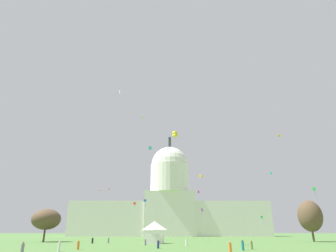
{
  "coord_description": "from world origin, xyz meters",
  "views": [
    {
      "loc": [
        -5.4,
        -29.64,
        3.12
      ],
      "look_at": [
        -4.33,
        64.89,
        37.33
      ],
      "focal_mm": 31.03,
      "sensor_mm": 36.0,
      "label": 1
    }
  ],
  "objects_px": {
    "capitol_building": "(170,204)",
    "person_white_lawn_far_right": "(59,247)",
    "kite_pink_mid": "(100,191)",
    "kite_turquoise_mid": "(271,173)",
    "kite_violet_low": "(202,211)",
    "kite_gold_mid": "(201,176)",
    "person_teal_back_left": "(243,246)",
    "person_black_mid_left": "(92,241)",
    "kite_orange_mid": "(109,190)",
    "person_grey_mid_center": "(22,249)",
    "kite_green_low": "(314,189)",
    "kite_blue_low": "(145,201)",
    "person_grey_near_tree_east": "(108,241)",
    "kite_cyan_mid": "(150,148)",
    "kite_lime_high": "(143,119)",
    "kite_yellow_high": "(279,136)",
    "tree_east_near": "(310,216)",
    "person_grey_edge_east": "(145,242)",
    "kite_green_low_b": "(262,217)",
    "person_orange_front_center": "(230,247)",
    "kite_yellow_mid": "(175,134)",
    "kite_red_low": "(134,203)",
    "person_navy_mid_right": "(158,244)",
    "kite_white_high": "(120,92)",
    "person_white_edge_west": "(186,243)",
    "person_orange_lawn_far_left": "(78,245)",
    "person_olive_back_right": "(252,245)",
    "tree_west_near": "(46,219)",
    "event_tent": "(155,232)"
  },
  "relations": [
    {
      "from": "person_olive_back_right",
      "to": "kite_pink_mid",
      "type": "bearing_deg",
      "value": 80.66
    },
    {
      "from": "person_orange_front_center",
      "to": "person_olive_back_right",
      "type": "distance_m",
      "value": 9.18
    },
    {
      "from": "person_grey_mid_center",
      "to": "kite_blue_low",
      "type": "bearing_deg",
      "value": -162.17
    },
    {
      "from": "person_black_mid_left",
      "to": "kite_lime_high",
      "type": "distance_m",
      "value": 62.71
    },
    {
      "from": "kite_lime_high",
      "to": "kite_turquoise_mid",
      "type": "relative_size",
      "value": 2.43
    },
    {
      "from": "person_orange_lawn_far_left",
      "to": "kite_white_high",
      "type": "relative_size",
      "value": 1.11
    },
    {
      "from": "person_black_mid_left",
      "to": "kite_orange_mid",
      "type": "xyz_separation_m",
      "value": [
        -7.24,
        56.91,
        20.68
      ]
    },
    {
      "from": "kite_pink_mid",
      "to": "kite_turquoise_mid",
      "type": "relative_size",
      "value": 1.71
    },
    {
      "from": "tree_east_near",
      "to": "kite_red_low",
      "type": "xyz_separation_m",
      "value": [
        -60.41,
        57.83,
        8.71
      ]
    },
    {
      "from": "capitol_building",
      "to": "kite_green_low_b",
      "type": "distance_m",
      "value": 66.28
    },
    {
      "from": "person_grey_near_tree_east",
      "to": "kite_cyan_mid",
      "type": "xyz_separation_m",
      "value": [
        10.32,
        6.42,
        27.49
      ]
    },
    {
      "from": "person_navy_mid_right",
      "to": "capitol_building",
      "type": "bearing_deg",
      "value": -105.81
    },
    {
      "from": "person_teal_back_left",
      "to": "kite_gold_mid",
      "type": "relative_size",
      "value": 1.27
    },
    {
      "from": "kite_lime_high",
      "to": "person_grey_near_tree_east",
      "type": "bearing_deg",
      "value": 73.98
    },
    {
      "from": "person_white_edge_west",
      "to": "kite_green_low_b",
      "type": "bearing_deg",
      "value": -75.31
    },
    {
      "from": "person_grey_mid_center",
      "to": "kite_red_low",
      "type": "xyz_separation_m",
      "value": [
        3.66,
        109.07,
        15.37
      ]
    },
    {
      "from": "kite_lime_high",
      "to": "kite_violet_low",
      "type": "height_order",
      "value": "kite_lime_high"
    },
    {
      "from": "tree_east_near",
      "to": "person_black_mid_left",
      "type": "distance_m",
      "value": 65.38
    },
    {
      "from": "person_orange_front_center",
      "to": "kite_pink_mid",
      "type": "height_order",
      "value": "kite_pink_mid"
    },
    {
      "from": "person_grey_mid_center",
      "to": "person_black_mid_left",
      "type": "distance_m",
      "value": 40.15
    },
    {
      "from": "person_grey_mid_center",
      "to": "kite_green_low",
      "type": "height_order",
      "value": "kite_green_low"
    },
    {
      "from": "person_grey_near_tree_east",
      "to": "kite_yellow_high",
      "type": "height_order",
      "value": "kite_yellow_high"
    },
    {
      "from": "capitol_building",
      "to": "tree_east_near",
      "type": "bearing_deg",
      "value": -65.21
    },
    {
      "from": "kite_green_low",
      "to": "kite_yellow_high",
      "type": "distance_m",
      "value": 43.98
    },
    {
      "from": "kite_red_low",
      "to": "kite_white_high",
      "type": "bearing_deg",
      "value": -129.9
    },
    {
      "from": "person_grey_edge_east",
      "to": "kite_pink_mid",
      "type": "bearing_deg",
      "value": 61.28
    },
    {
      "from": "person_grey_near_tree_east",
      "to": "kite_red_low",
      "type": "xyz_separation_m",
      "value": [
        -0.27,
        67.55,
        15.49
      ]
    },
    {
      "from": "kite_gold_mid",
      "to": "kite_yellow_high",
      "type": "height_order",
      "value": "kite_yellow_high"
    },
    {
      "from": "kite_gold_mid",
      "to": "person_black_mid_left",
      "type": "bearing_deg",
      "value": 156.15
    },
    {
      "from": "kite_violet_low",
      "to": "kite_white_high",
      "type": "height_order",
      "value": "kite_white_high"
    },
    {
      "from": "capitol_building",
      "to": "kite_turquoise_mid",
      "type": "xyz_separation_m",
      "value": [
        38.46,
        -71.88,
        5.51
      ]
    },
    {
      "from": "kite_yellow_mid",
      "to": "kite_cyan_mid",
      "type": "height_order",
      "value": "kite_cyan_mid"
    },
    {
      "from": "tree_west_near",
      "to": "kite_white_high",
      "type": "xyz_separation_m",
      "value": [
        18.77,
        6.98,
        46.97
      ]
    },
    {
      "from": "person_navy_mid_right",
      "to": "tree_west_near",
      "type": "bearing_deg",
      "value": -58.54
    },
    {
      "from": "capitol_building",
      "to": "person_teal_back_left",
      "type": "xyz_separation_m",
      "value": [
        10.11,
        -131.22,
        -18.0
      ]
    },
    {
      "from": "person_grey_near_tree_east",
      "to": "person_navy_mid_right",
      "type": "xyz_separation_m",
      "value": [
        13.86,
        -24.82,
        0.04
      ]
    },
    {
      "from": "person_grey_edge_east",
      "to": "kite_cyan_mid",
      "type": "height_order",
      "value": "kite_cyan_mid"
    },
    {
      "from": "tree_east_near",
      "to": "kite_turquoise_mid",
      "type": "bearing_deg",
      "value": 100.36
    },
    {
      "from": "tree_west_near",
      "to": "person_white_lawn_far_right",
      "type": "bearing_deg",
      "value": -65.87
    },
    {
      "from": "person_grey_mid_center",
      "to": "kite_yellow_high",
      "type": "height_order",
      "value": "kite_yellow_high"
    },
    {
      "from": "capitol_building",
      "to": "person_white_lawn_far_right",
      "type": "bearing_deg",
      "value": -98.5
    },
    {
      "from": "person_teal_back_left",
      "to": "kite_violet_low",
      "type": "height_order",
      "value": "kite_violet_low"
    },
    {
      "from": "person_orange_front_center",
      "to": "person_white_edge_west",
      "type": "xyz_separation_m",
      "value": [
        -5.26,
        20.54,
        -0.06
      ]
    },
    {
      "from": "person_navy_mid_right",
      "to": "kite_gold_mid",
      "type": "distance_m",
      "value": 51.79
    },
    {
      "from": "person_grey_mid_center",
      "to": "kite_green_low",
      "type": "relative_size",
      "value": 0.65
    },
    {
      "from": "kite_lime_high",
      "to": "person_grey_edge_east",
      "type": "bearing_deg",
      "value": 88.43
    },
    {
      "from": "person_orange_lawn_far_left",
      "to": "person_grey_near_tree_east",
      "type": "bearing_deg",
      "value": 4.76
    },
    {
      "from": "kite_violet_low",
      "to": "kite_gold_mid",
      "type": "xyz_separation_m",
      "value": [
        -1.37,
        -11.54,
        11.33
      ]
    },
    {
      "from": "capitol_building",
      "to": "kite_cyan_mid",
      "type": "distance_m",
      "value": 94.89
    },
    {
      "from": "tree_west_near",
      "to": "event_tent",
      "type": "bearing_deg",
      "value": -19.07
    }
  ]
}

